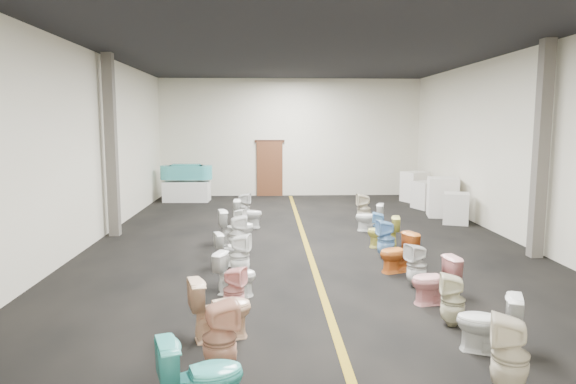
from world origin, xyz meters
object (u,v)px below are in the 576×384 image
toilet_left_6 (232,249)px  toilet_left_10 (248,214)px  toilet_left_0 (202,377)px  toilet_right_9 (369,217)px  toilet_left_4 (236,274)px  toilet_right_10 (364,209)px  toilet_right_4 (417,265)px  appliance_crate_d (415,187)px  toilet_right_2 (453,300)px  appliance_crate_a (456,208)px  toilet_left_11 (244,207)px  appliance_crate_b (442,197)px  toilet_right_6 (386,239)px  toilet_left_9 (239,222)px  toilet_right_1 (488,323)px  display_table (187,191)px  toilet_right_3 (435,280)px  toilet_left_8 (236,227)px  toilet_right_8 (379,226)px  toilet_left_2 (221,308)px  toilet_left_1 (220,338)px  toilet_right_5 (398,253)px  toilet_right_7 (383,232)px  bathtub (186,172)px  appliance_crate_c (428,195)px  toilet_left_3 (234,290)px  toilet_left_5 (240,256)px  toilet_right_0 (510,355)px  toilet_left_7 (237,234)px

toilet_left_6 → toilet_left_10: toilet_left_10 is taller
toilet_left_0 → toilet_right_9: toilet_left_0 is taller
toilet_left_4 → toilet_right_10: (3.22, 5.80, 0.08)m
toilet_right_4 → toilet_left_0: bearing=-56.6°
appliance_crate_d → toilet_right_2: (-2.74, -11.31, -0.17)m
appliance_crate_a → toilet_right_9: (-2.64, -0.90, -0.07)m
toilet_left_11 → toilet_right_2: 8.46m
toilet_left_4 → toilet_right_10: bearing=-10.9°
toilet_left_4 → appliance_crate_b: bearing=-21.9°
toilet_right_2 → toilet_right_6: (-0.10, 3.62, 0.03)m
toilet_left_9 → toilet_right_1: (3.41, -6.75, 0.04)m
display_table → toilet_left_0: size_ratio=1.96×
toilet_left_6 → toilet_left_9: bearing=-17.3°
toilet_right_3 → toilet_right_6: toilet_right_6 is taller
toilet_left_0 → toilet_left_10: bearing=-20.0°
toilet_left_8 → toilet_right_1: size_ratio=1.08×
toilet_left_0 → toilet_right_9: 9.09m
display_table → toilet_right_3: bearing=-63.1°
appliance_crate_a → toilet_left_4: bearing=-135.1°
appliance_crate_d → appliance_crate_a: bearing=-90.0°
toilet_right_4 → toilet_right_8: (0.13, 3.59, -0.04)m
toilet_left_2 → toilet_left_11: size_ratio=1.00×
toilet_left_1 → toilet_right_5: bearing=-57.0°
display_table → toilet_left_2: (2.28, -12.05, 0.05)m
toilet_left_1 → toilet_right_10: size_ratio=0.99×
toilet_left_0 → toilet_right_9: size_ratio=1.12×
appliance_crate_b → toilet_left_8: 6.92m
toilet_left_4 → toilet_right_10: toilet_right_10 is taller
toilet_left_4 → toilet_right_7: bearing=-27.4°
bathtub → toilet_right_8: bathtub is taller
appliance_crate_c → toilet_left_3: size_ratio=1.26×
toilet_left_6 → toilet_right_8: size_ratio=0.99×
appliance_crate_c → toilet_left_4: 10.21m
toilet_left_2 → toilet_right_5: bearing=-63.4°
display_table → toilet_left_5: bearing=-75.7°
appliance_crate_b → toilet_left_10: size_ratio=1.53×
toilet_left_2 → toilet_left_10: toilet_left_2 is taller
toilet_right_0 → toilet_left_2: bearing=-95.0°
toilet_left_10 → toilet_right_5: toilet_left_10 is taller
appliance_crate_b → toilet_right_6: (-2.83, -4.77, -0.18)m
toilet_left_1 → toilet_left_7: 5.48m
bathtub → toilet_right_1: size_ratio=2.44×
appliance_crate_c → toilet_left_6: (-6.02, -6.60, -0.11)m
bathtub → toilet_left_3: size_ratio=2.61×
toilet_right_3 → toilet_right_6: size_ratio=0.92×
toilet_right_5 → appliance_crate_a: bearing=127.7°
toilet_left_5 → toilet_left_10: toilet_left_5 is taller
toilet_left_3 → toilet_right_1: (3.20, -1.43, 0.02)m
bathtub → toilet_right_4: size_ratio=2.45×
appliance_crate_b → toilet_left_2: 10.51m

